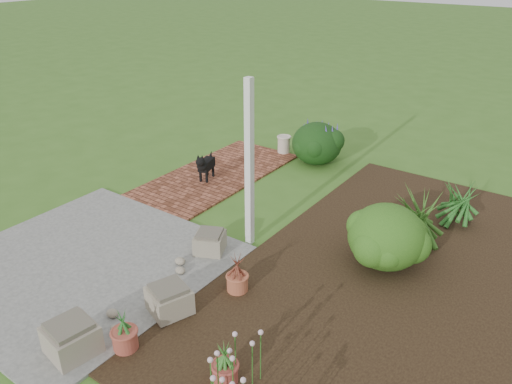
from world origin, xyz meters
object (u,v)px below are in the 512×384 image
Objects in this scene: black_dog at (205,164)px; evergreen_shrub at (387,235)px; cream_ceramic_urn at (284,144)px; stone_trough_near at (72,339)px.

black_dog is 3.91m from evergreen_shrub.
evergreen_shrub is (3.43, -2.77, 0.26)m from cream_ceramic_urn.
stone_trough_near is at bearing -119.81° from evergreen_shrub.
black_dog reaches higher than stone_trough_near.
stone_trough_near is 4.16m from evergreen_shrub.
cream_ceramic_urn is 0.34× the size of evergreen_shrub.
cream_ceramic_urn reaches higher than stone_trough_near.
stone_trough_near is 0.81× the size of black_dog.
stone_trough_near is 6.51m from cream_ceramic_urn.
black_dog is at bearing 112.69° from stone_trough_near.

